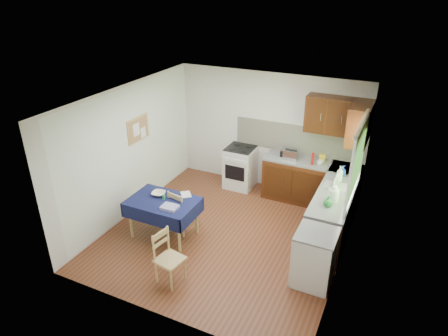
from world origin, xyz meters
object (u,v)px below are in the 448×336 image
at_px(toaster, 291,155).
at_px(chair_near, 168,256).
at_px(dish_rack, 336,186).
at_px(kettle, 334,194).
at_px(dining_table, 163,206).
at_px(chair_far, 180,210).
at_px(sandwich_press, 288,152).

bearing_deg(toaster, chair_near, -85.84).
bearing_deg(dish_rack, kettle, -63.88).
relative_size(toaster, kettle, 0.97).
bearing_deg(dining_table, chair_near, -53.05).
bearing_deg(chair_far, dining_table, 57.91).
relative_size(dining_table, kettle, 4.05).
height_order(chair_near, kettle, kettle).
bearing_deg(dish_rack, chair_near, -108.83).
distance_m(chair_far, dish_rack, 2.76).
bearing_deg(sandwich_press, dish_rack, -28.99).
distance_m(dining_table, sandwich_press, 2.80).
height_order(chair_far, toaster, toaster).
height_order(chair_near, dish_rack, dish_rack).
bearing_deg(chair_near, kettle, -36.09).
distance_m(dining_table, chair_near, 1.20).
distance_m(dining_table, kettle, 2.88).
xyz_separation_m(toaster, dish_rack, (1.05, -0.78, -0.08)).
distance_m(dining_table, toaster, 2.75).
relative_size(chair_far, chair_near, 0.99).
bearing_deg(dish_rack, sandwich_press, 161.57).
xyz_separation_m(dining_table, dish_rack, (2.65, 1.42, 0.31)).
relative_size(sandwich_press, kettle, 0.96).
xyz_separation_m(toaster, sandwich_press, (-0.09, 0.13, -0.02)).
relative_size(sandwich_press, dish_rack, 0.70).
bearing_deg(dish_rack, dining_table, -131.43).
xyz_separation_m(toaster, kettle, (1.10, -1.29, 0.03)).
bearing_deg(chair_far, toaster, -114.19).
height_order(sandwich_press, kettle, kettle).
bearing_deg(toaster, dining_table, -105.99).
distance_m(toaster, kettle, 1.69).
xyz_separation_m(dining_table, kettle, (2.70, 0.92, 0.42)).
bearing_deg(chair_far, dish_rack, -142.98).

